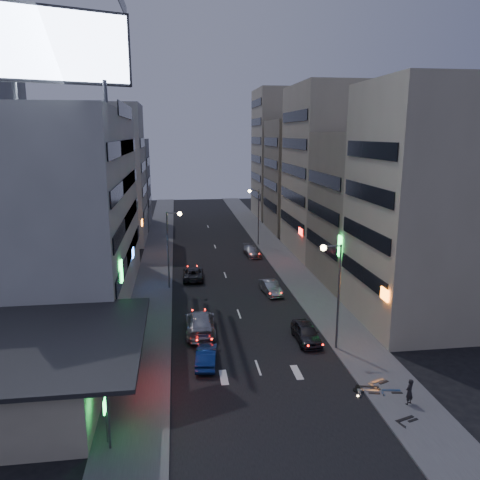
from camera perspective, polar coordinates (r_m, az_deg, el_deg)
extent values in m
plane|color=black|center=(30.21, 3.60, -18.82)|extent=(180.00, 180.00, 0.00)
cube|color=#4C4C4F|center=(57.47, -10.21, -3.32)|extent=(4.00, 120.00, 0.12)
cube|color=#4C4C4F|center=(58.91, 5.54, -2.77)|extent=(4.00, 120.00, 0.12)
cube|color=#B2A68C|center=(31.83, -23.62, -14.50)|extent=(8.00, 12.00, 3.60)
cube|color=black|center=(30.75, -22.12, -11.32)|extent=(11.00, 13.00, 0.25)
cube|color=black|center=(30.25, -14.30, -12.50)|extent=(0.12, 4.00, 0.90)
cube|color=#FF1E14|center=(30.24, -14.14, -12.50)|extent=(0.04, 3.70, 0.70)
cube|color=#BBBCB7|center=(47.20, -22.13, 3.55)|extent=(14.00, 24.00, 18.00)
cube|color=#B2A68C|center=(41.44, 21.63, 3.82)|extent=(10.00, 11.00, 20.00)
cube|color=gray|center=(52.14, 15.83, 3.69)|extent=(11.00, 12.00, 16.00)
cube|color=#B2A68C|center=(63.69, 10.92, 8.24)|extent=(10.00, 14.00, 22.00)
cube|color=#BBBCB7|center=(71.18, -16.15, 7.62)|extent=(11.00, 10.00, 20.00)
cube|color=gray|center=(84.30, -15.14, 6.71)|extent=(12.00, 10.00, 15.00)
cube|color=gray|center=(78.30, 7.72, 7.70)|extent=(11.00, 12.00, 18.00)
cube|color=#B2A68C|center=(91.76, 5.74, 10.37)|extent=(12.00, 12.00, 24.00)
cylinder|color=#595B60|center=(36.92, -25.75, 16.13)|extent=(0.30, 0.30, 1.50)
cylinder|color=#595B60|center=(35.63, -16.12, 17.03)|extent=(0.30, 0.30, 1.50)
cube|color=black|center=(36.51, -21.43, 21.24)|extent=(9.52, 3.75, 5.00)
cube|color=#B0C1EB|center=(36.30, -21.39, 21.29)|extent=(9.04, 3.34, 4.60)
cylinder|color=#595B60|center=(35.26, 11.92, -6.87)|extent=(0.16, 0.16, 8.00)
cylinder|color=#595B60|center=(33.93, 11.11, -0.74)|extent=(1.40, 0.10, 0.10)
sphere|color=#FFD88C|center=(33.77, 10.13, -0.94)|extent=(0.44, 0.44, 0.44)
cylinder|color=#595B60|center=(48.64, -8.77, -1.27)|extent=(0.16, 0.16, 8.00)
cylinder|color=#595B60|center=(47.84, -8.09, 3.29)|extent=(1.40, 0.10, 0.10)
sphere|color=#FFD88C|center=(47.85, -7.36, 3.20)|extent=(0.44, 0.44, 0.44)
cylinder|color=#595B60|center=(67.23, 2.26, 2.78)|extent=(0.16, 0.16, 8.00)
cylinder|color=#595B60|center=(66.55, 1.69, 6.07)|extent=(1.40, 0.10, 0.10)
sphere|color=#FFD88C|center=(66.46, 1.18, 5.98)|extent=(0.44, 0.44, 0.44)
imported|color=#2A2A30|center=(37.45, 8.06, -11.12)|extent=(1.73, 4.24, 1.44)
imported|color=#9CA0A4|center=(47.60, 3.77, -5.79)|extent=(1.90, 4.17, 1.33)
imported|color=#27272C|center=(52.36, -5.73, -4.08)|extent=(2.41, 4.90, 1.34)
imported|color=gray|center=(62.01, 1.49, -1.35)|extent=(2.14, 4.61, 1.30)
imported|color=navy|center=(33.80, -4.12, -13.92)|extent=(1.81, 4.04, 1.29)
imported|color=#A5A8AE|center=(38.65, -4.83, -10.06)|extent=(2.57, 5.87, 1.68)
imported|color=black|center=(30.78, 19.95, -17.00)|extent=(0.70, 0.63, 1.60)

